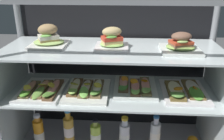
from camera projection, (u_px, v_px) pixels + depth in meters
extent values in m
cylinder|color=gray|center=(25.00, 63.00, 1.66)|extent=(0.04, 0.04, 0.97)
cylinder|color=gray|center=(208.00, 68.00, 1.58)|extent=(0.04, 0.04, 0.97)
cube|color=gray|center=(108.00, 1.00, 1.01)|extent=(1.22, 0.03, 0.03)
cube|color=black|center=(114.00, 62.00, 1.63)|extent=(1.18, 0.01, 0.93)
cube|color=silver|center=(19.00, 115.00, 1.53)|extent=(0.01, 0.44, 0.37)
cube|color=silver|center=(210.00, 122.00, 1.46)|extent=(0.01, 0.44, 0.37)
cube|color=silver|center=(112.00, 91.00, 1.43)|extent=(1.20, 0.46, 0.01)
cube|color=silver|center=(11.00, 68.00, 1.41)|extent=(0.01, 0.44, 0.25)
cube|color=silver|center=(218.00, 73.00, 1.34)|extent=(0.01, 0.44, 0.25)
cube|color=silver|center=(112.00, 49.00, 1.33)|extent=(1.20, 0.46, 0.01)
cube|color=white|center=(49.00, 45.00, 1.37)|extent=(0.20, 0.20, 0.01)
ellipsoid|color=#9FC069|center=(49.00, 42.00, 1.36)|extent=(0.17, 0.14, 0.02)
cube|color=tan|center=(49.00, 40.00, 1.36)|extent=(0.13, 0.12, 0.02)
cube|color=silver|center=(48.00, 37.00, 1.35)|extent=(0.13, 0.13, 0.02)
ellipsoid|color=#7DC959|center=(46.00, 36.00, 1.31)|extent=(0.07, 0.06, 0.02)
ellipsoid|color=#A07F53|center=(48.00, 29.00, 1.34)|extent=(0.13, 0.13, 0.06)
cube|color=white|center=(112.00, 47.00, 1.32)|extent=(0.18, 0.18, 0.02)
ellipsoid|color=#99CD68|center=(112.00, 44.00, 1.31)|extent=(0.13, 0.11, 0.02)
cube|color=#E8C783|center=(112.00, 42.00, 1.31)|extent=(0.12, 0.10, 0.02)
cube|color=red|center=(112.00, 38.00, 1.30)|extent=(0.12, 0.11, 0.02)
ellipsoid|color=#67B548|center=(112.00, 37.00, 1.27)|extent=(0.07, 0.05, 0.01)
ellipsoid|color=tan|center=(112.00, 32.00, 1.29)|extent=(0.12, 0.11, 0.05)
cube|color=white|center=(180.00, 50.00, 1.27)|extent=(0.20, 0.20, 0.02)
ellipsoid|color=#93BD5D|center=(180.00, 47.00, 1.27)|extent=(0.15, 0.13, 0.02)
cube|color=#8B614B|center=(181.00, 45.00, 1.26)|extent=(0.12, 0.11, 0.02)
cube|color=#CD4629|center=(181.00, 42.00, 1.26)|extent=(0.13, 0.11, 0.01)
ellipsoid|color=#9EB965|center=(183.00, 42.00, 1.22)|extent=(0.07, 0.05, 0.01)
ellipsoid|color=brown|center=(182.00, 36.00, 1.25)|extent=(0.13, 0.11, 0.04)
cube|color=white|center=(42.00, 90.00, 1.41)|extent=(0.25, 0.31, 0.02)
cube|color=brown|center=(30.00, 89.00, 1.39)|extent=(0.06, 0.22, 0.01)
ellipsoid|color=#599D31|center=(25.00, 93.00, 1.33)|extent=(0.06, 0.11, 0.02)
ellipsoid|color=#F2A384|center=(30.00, 87.00, 1.39)|extent=(0.05, 0.17, 0.02)
cylinder|color=yellow|center=(27.00, 88.00, 1.35)|extent=(0.05, 0.05, 0.03)
cube|color=brown|center=(43.00, 89.00, 1.40)|extent=(0.06, 0.23, 0.01)
ellipsoid|color=olive|center=(38.00, 93.00, 1.33)|extent=(0.07, 0.12, 0.04)
ellipsoid|color=#F0A779|center=(42.00, 87.00, 1.39)|extent=(0.05, 0.19, 0.01)
cylinder|color=yellow|center=(43.00, 85.00, 1.39)|extent=(0.05, 0.05, 0.03)
cube|color=brown|center=(54.00, 89.00, 1.38)|extent=(0.06, 0.25, 0.02)
ellipsoid|color=#5C8D38|center=(49.00, 93.00, 1.31)|extent=(0.07, 0.13, 0.04)
ellipsoid|color=#EA9789|center=(53.00, 87.00, 1.38)|extent=(0.05, 0.20, 0.01)
cylinder|color=yellow|center=(52.00, 85.00, 1.38)|extent=(0.06, 0.06, 0.03)
cube|color=white|center=(87.00, 91.00, 1.40)|extent=(0.25, 0.31, 0.02)
cube|color=brown|center=(75.00, 87.00, 1.41)|extent=(0.06, 0.23, 0.01)
ellipsoid|color=#9FCB5D|center=(73.00, 90.00, 1.35)|extent=(0.07, 0.12, 0.03)
ellipsoid|color=#F6EAC0|center=(75.00, 85.00, 1.41)|extent=(0.05, 0.18, 0.01)
cylinder|color=yellow|center=(74.00, 84.00, 1.40)|extent=(0.06, 0.06, 0.02)
cube|color=brown|center=(86.00, 88.00, 1.40)|extent=(0.06, 0.23, 0.01)
ellipsoid|color=#7EC853|center=(84.00, 92.00, 1.33)|extent=(0.07, 0.12, 0.03)
ellipsoid|color=silver|center=(86.00, 86.00, 1.39)|extent=(0.05, 0.18, 0.01)
cylinder|color=yellow|center=(87.00, 84.00, 1.40)|extent=(0.04, 0.04, 0.01)
cube|color=brown|center=(97.00, 88.00, 1.40)|extent=(0.06, 0.23, 0.01)
ellipsoid|color=#66A443|center=(96.00, 92.00, 1.33)|extent=(0.08, 0.12, 0.03)
ellipsoid|color=#F6EBCA|center=(97.00, 86.00, 1.39)|extent=(0.05, 0.18, 0.02)
cylinder|color=yellow|center=(98.00, 85.00, 1.38)|extent=(0.06, 0.06, 0.02)
cube|color=white|center=(135.00, 87.00, 1.45)|extent=(0.25, 0.31, 0.01)
cube|color=brown|center=(124.00, 84.00, 1.46)|extent=(0.06, 0.21, 0.01)
ellipsoid|color=#4F973E|center=(123.00, 87.00, 1.39)|extent=(0.07, 0.12, 0.02)
ellipsoid|color=#E49689|center=(124.00, 82.00, 1.45)|extent=(0.05, 0.17, 0.02)
cylinder|color=orange|center=(125.00, 79.00, 1.46)|extent=(0.06, 0.06, 0.03)
cube|color=brown|center=(135.00, 87.00, 1.42)|extent=(0.06, 0.22, 0.01)
ellipsoid|color=#91D05C|center=(135.00, 90.00, 1.35)|extent=(0.06, 0.12, 0.03)
ellipsoid|color=#F09588|center=(135.00, 85.00, 1.41)|extent=(0.05, 0.18, 0.02)
cylinder|color=orange|center=(134.00, 81.00, 1.42)|extent=(0.06, 0.06, 0.02)
cube|color=brown|center=(145.00, 86.00, 1.43)|extent=(0.06, 0.24, 0.01)
ellipsoid|color=#82B655|center=(146.00, 90.00, 1.36)|extent=(0.08, 0.13, 0.04)
ellipsoid|color=pink|center=(145.00, 84.00, 1.42)|extent=(0.05, 0.19, 0.01)
cylinder|color=orange|center=(144.00, 81.00, 1.45)|extent=(0.05, 0.05, 0.01)
cube|color=white|center=(184.00, 92.00, 1.39)|extent=(0.25, 0.31, 0.01)
cube|color=brown|center=(175.00, 90.00, 1.37)|extent=(0.08, 0.24, 0.02)
ellipsoid|color=#629A43|center=(177.00, 94.00, 1.30)|extent=(0.10, 0.13, 0.04)
ellipsoid|color=#F6EBBF|center=(175.00, 88.00, 1.37)|extent=(0.07, 0.19, 0.01)
cylinder|color=orange|center=(178.00, 89.00, 1.34)|extent=(0.07, 0.07, 0.02)
cube|color=brown|center=(193.00, 89.00, 1.39)|extent=(0.08, 0.25, 0.01)
ellipsoid|color=#539734|center=(196.00, 93.00, 1.32)|extent=(0.08, 0.13, 0.04)
ellipsoid|color=white|center=(193.00, 87.00, 1.39)|extent=(0.07, 0.20, 0.01)
cylinder|color=orange|center=(196.00, 88.00, 1.36)|extent=(0.04, 0.05, 0.02)
cylinder|color=orange|center=(39.00, 133.00, 1.53)|extent=(0.06, 0.06, 0.17)
cylinder|color=silver|center=(39.00, 136.00, 1.54)|extent=(0.06, 0.06, 0.06)
cylinder|color=orange|center=(37.00, 119.00, 1.49)|extent=(0.03, 0.03, 0.03)
cylinder|color=silver|center=(37.00, 116.00, 1.48)|extent=(0.04, 0.04, 0.02)
cylinder|color=gold|center=(69.00, 132.00, 1.52)|extent=(0.06, 0.06, 0.19)
cylinder|color=silver|center=(69.00, 131.00, 1.52)|extent=(0.06, 0.06, 0.06)
cylinder|color=gold|center=(68.00, 115.00, 1.48)|extent=(0.03, 0.03, 0.05)
cylinder|color=teal|center=(67.00, 111.00, 1.47)|extent=(0.04, 0.04, 0.02)
cylinder|color=#B2D242|center=(96.00, 136.00, 1.52)|extent=(0.06, 0.06, 0.15)
cylinder|color=white|center=(96.00, 136.00, 1.52)|extent=(0.07, 0.07, 0.05)
cylinder|color=#BDC755|center=(95.00, 124.00, 1.48)|extent=(0.03, 0.03, 0.03)
cylinder|color=black|center=(95.00, 121.00, 1.48)|extent=(0.03, 0.03, 0.01)
cylinder|color=silver|center=(124.00, 136.00, 1.51)|extent=(0.06, 0.06, 0.16)
cylinder|color=silver|center=(124.00, 137.00, 1.52)|extent=(0.06, 0.06, 0.06)
cylinder|color=white|center=(125.00, 122.00, 1.47)|extent=(0.04, 0.04, 0.04)
cylinder|color=gold|center=(125.00, 119.00, 1.46)|extent=(0.04, 0.04, 0.02)
cylinder|color=silver|center=(155.00, 136.00, 1.50)|extent=(0.06, 0.06, 0.18)
cylinder|color=white|center=(155.00, 136.00, 1.50)|extent=(0.06, 0.06, 0.07)
cylinder|color=white|center=(156.00, 121.00, 1.46)|extent=(0.03, 0.03, 0.04)
cylinder|color=#326CAD|center=(156.00, 117.00, 1.45)|extent=(0.03, 0.03, 0.01)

